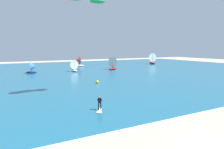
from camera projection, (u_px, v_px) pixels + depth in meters
The scene contains 10 objects.
ground_plane at pixel (211, 145), 15.64m from camera, with size 220.00×220.00×0.00m, color #BCAD8E.
ocean at pixel (56, 73), 60.11m from camera, with size 160.00×90.00×0.10m, color #1E607F.
shoreline_foam at pixel (170, 119), 21.56m from camera, with size 74.74×1.23×0.01m, color white.
kitesurfer at pixel (100, 105), 23.95m from camera, with size 1.45×1.98×1.67m.
sailboat_mid_left at pixel (78, 61), 78.46m from camera, with size 3.83×3.22×4.55m.
sailboat_far_right at pixel (152, 58), 92.34m from camera, with size 4.06×4.74×5.44m.
sailboat_outermost at pixel (74, 66), 63.15m from camera, with size 2.94×3.43×3.94m.
sailboat_far_left at pixel (33, 67), 58.54m from camera, with size 3.29×2.88×3.70m.
sailboat_trailing at pixel (114, 63), 68.62m from camera, with size 4.42×3.95×4.93m.
marker_buoy at pixel (97, 82), 42.28m from camera, with size 0.62×0.62×0.62m, color yellow.
Camera 1 is at (-13.69, -9.44, 7.46)m, focal length 32.69 mm.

